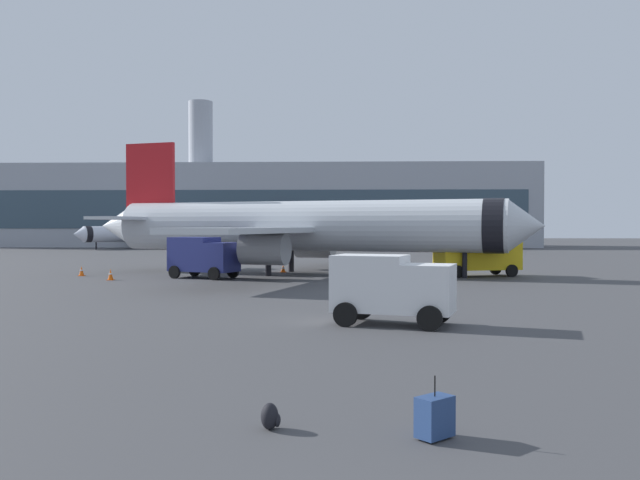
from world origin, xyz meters
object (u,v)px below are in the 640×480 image
object	(u,v)px
airplane_at_gate	(302,226)
safety_cone_far	(232,268)
safety_cone_mid	(283,269)
fuel_truck	(476,252)
safety_cone_near	(82,271)
cargo_van	(392,286)
traveller_backpack	(271,417)
airplane_taxiing	(144,234)
safety_cone_outer	(111,275)
rolling_suitcase	(435,417)
service_truck	(203,255)

from	to	relation	value
airplane_at_gate	safety_cone_far	xyz separation A→B (m)	(-5.65, 1.60, -3.29)
safety_cone_mid	airplane_at_gate	bearing A→B (deg)	-52.09
fuel_truck	safety_cone_near	distance (m)	29.15
cargo_van	traveller_backpack	world-z (taller)	cargo_van
airplane_taxiing	safety_cone_outer	distance (m)	66.25
fuel_truck	safety_cone_far	bearing A→B (deg)	170.48
fuel_truck	rolling_suitcase	size ratio (longest dim) A/B	5.83
fuel_truck	cargo_van	size ratio (longest dim) A/B	1.34
airplane_taxiing	safety_cone_near	size ratio (longest dim) A/B	26.91
rolling_suitcase	cargo_van	bearing A→B (deg)	89.19
cargo_van	rolling_suitcase	world-z (taller)	cargo_van
fuel_truck	safety_cone_near	xyz separation A→B (m)	(-29.11, -0.78, -1.41)
airplane_at_gate	safety_cone_near	distance (m)	16.66
fuel_truck	traveller_backpack	bearing A→B (deg)	-106.38
airplane_taxiing	service_truck	bearing A→B (deg)	-69.69
service_truck	traveller_backpack	xyz separation A→B (m)	(8.66, -34.88, -1.37)
airplane_taxiing	safety_cone_mid	world-z (taller)	airplane_taxiing
airplane_taxiing	safety_cone_outer	bearing A→B (deg)	-75.09
cargo_van	traveller_backpack	size ratio (longest dim) A/B	9.99
safety_cone_far	safety_cone_outer	size ratio (longest dim) A/B	0.98
fuel_truck	cargo_van	world-z (taller)	fuel_truck
fuel_truck	airplane_taxiing	bearing A→B (deg)	125.64
service_truck	rolling_suitcase	xyz separation A→B (m)	(11.56, -35.32, -1.22)
airplane_taxiing	safety_cone_far	world-z (taller)	airplane_taxiing
fuel_truck	cargo_van	xyz separation A→B (m)	(-7.93, -24.53, -0.32)
safety_cone_near	cargo_van	bearing A→B (deg)	-48.27
fuel_truck	service_truck	bearing A→B (deg)	-172.52
safety_cone_outer	rolling_suitcase	bearing A→B (deg)	-62.34
cargo_van	traveller_backpack	distance (m)	13.35
safety_cone_near	safety_cone_outer	xyz separation A→B (m)	(3.50, -3.74, 0.02)
traveller_backpack	safety_cone_outer	bearing A→B (deg)	113.90
service_truck	safety_cone_outer	size ratio (longest dim) A/B	6.88
airplane_taxiing	cargo_van	bearing A→B (deg)	-67.54
cargo_van	rolling_suitcase	bearing A→B (deg)	-90.81
safety_cone_near	safety_cone_mid	distance (m)	15.19
rolling_suitcase	traveller_backpack	distance (m)	2.93
cargo_van	fuel_truck	bearing A→B (deg)	72.09
safety_cone_near	fuel_truck	bearing A→B (deg)	1.54
service_truck	fuel_truck	xyz separation A→B (m)	(19.67, 2.58, 0.16)
service_truck	traveller_backpack	bearing A→B (deg)	-76.05
traveller_backpack	safety_cone_near	bearing A→B (deg)	116.26
airplane_taxiing	service_truck	world-z (taller)	airplane_taxiing
airplane_taxiing	cargo_van	distance (m)	90.90
fuel_truck	safety_cone_mid	size ratio (longest dim) A/B	10.85
airplane_at_gate	rolling_suitcase	size ratio (longest dim) A/B	31.98
airplane_taxiing	service_truck	xyz separation A→B (m)	(22.97, -62.05, -0.79)
cargo_van	safety_cone_far	bearing A→B (deg)	111.09
airplane_taxiing	fuel_truck	xyz separation A→B (m)	(42.64, -59.47, -0.62)
cargo_van	service_truck	bearing A→B (deg)	118.16
airplane_at_gate	safety_cone_mid	size ratio (longest dim) A/B	59.53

